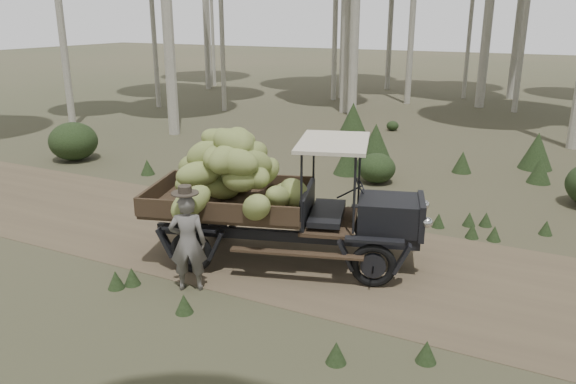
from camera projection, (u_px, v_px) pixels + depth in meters
ground at (336, 259)px, 10.06m from camera, size 120.00×120.00×0.00m
dirt_track at (336, 259)px, 10.06m from camera, size 70.00×4.00×0.01m
banana_truck at (255, 180)px, 9.71m from camera, size 5.04×3.14×2.48m
farmer at (188, 241)px, 8.76m from camera, size 0.69×0.62×1.73m
undergrowth at (443, 221)px, 10.44m from camera, size 21.50×23.17×1.38m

